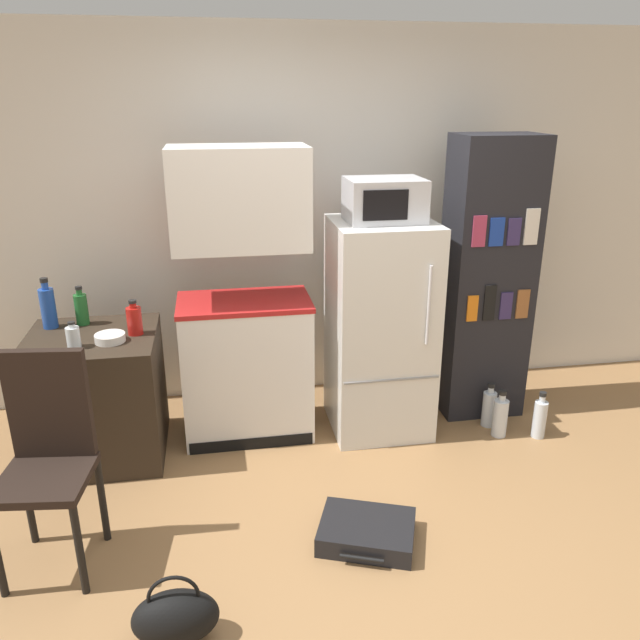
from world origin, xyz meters
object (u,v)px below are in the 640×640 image
Objects in this scene: bookshelf at (487,280)px; side_table at (98,396)px; bowl at (110,338)px; water_bottle_back at (489,408)px; water_bottle_front at (500,417)px; water_bottle_middle at (540,418)px; kitchen_hutch at (244,311)px; suitcase_large_flat at (367,532)px; bottle_blue_soda at (48,307)px; refrigerator at (380,328)px; bottle_green_tall at (81,308)px; handbag at (176,617)px; bottle_clear_short at (73,337)px; microwave at (384,200)px; bottle_ketchup_red at (134,320)px; chair at (48,444)px.

side_table is at bearing -176.18° from bookshelf.
water_bottle_back is (2.41, 0.01, -0.68)m from bowl.
water_bottle_front is 1.00× the size of water_bottle_middle.
kitchen_hutch is 1.82m from water_bottle_front.
kitchen_hutch is 3.28× the size of suitcase_large_flat.
bottle_blue_soda is at bearing 176.29° from kitchen_hutch.
refrigerator is 4.32× the size of water_bottle_middle.
bottle_green_tall is at bearing 179.00° from bookshelf.
bowl is 0.48× the size of handbag.
bottle_clear_short reaches higher than suitcase_large_flat.
bottle_blue_soda is at bearing 176.06° from microwave.
side_table is 0.56m from bottle_ketchup_red.
bottle_blue_soda is at bearing -171.77° from bottle_green_tall.
microwave reaches higher than bottle_clear_short.
bottle_ketchup_red is at bearing 158.09° from suitcase_large_flat.
kitchen_hutch is 5.69× the size of water_bottle_front.
kitchen_hutch reaches higher than water_bottle_front.
side_table is at bearing 139.67° from bowl.
water_bottle_front is at bearing -5.62° from bottle_ketchup_red.
bottle_ketchup_red is 0.68× the size of water_bottle_back.
water_bottle_front is (2.29, -0.23, -0.74)m from bottle_ketchup_red.
bottle_ketchup_red is 1.23× the size of bowl.
handbag is at bearing -75.32° from bowl.
refrigerator is at bearing 1.61° from side_table.
bottle_clear_short is at bearing -178.50° from water_bottle_back.
kitchen_hutch is at bearing 175.73° from microwave.
bottle_green_tall is at bearing 108.65° from side_table.
bottle_blue_soda is 0.30× the size of chair.
chair is at bearing -79.72° from bottle_blue_soda.
refrigerator is at bearing 34.74° from chair.
water_bottle_back is at bearing -7.54° from kitchen_hutch.
water_bottle_middle is (3.07, -0.49, -0.79)m from bottle_blue_soda.
water_bottle_middle is at bearing -6.09° from side_table.
microwave is at bearing 160.99° from water_bottle_middle.
refrigerator is at bearing 93.85° from suitcase_large_flat.
bowl is at bearing -173.32° from bookshelf.
bottle_clear_short reaches higher than water_bottle_front.
refrigerator reaches higher than bottle_blue_soda.
bottle_blue_soda is at bearing 174.07° from water_bottle_back.
bottle_ketchup_red is (-2.30, -0.18, -0.07)m from bookshelf.
side_table is 2.43× the size of water_bottle_middle.
water_bottle_front is at bearing 58.66° from suitcase_large_flat.
bottle_blue_soda reaches higher than water_bottle_back.
bookshelf reaches higher than water_bottle_middle.
bottle_blue_soda is at bearing 158.83° from bottle_ketchup_red.
microwave is 1.42× the size of water_bottle_middle.
side_table is at bearing 93.48° from chair.
bowl is (0.19, 0.05, -0.04)m from bottle_clear_short.
bookshelf is 5.86× the size of water_bottle_middle.
water_bottle_middle is 1.04× the size of water_bottle_back.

